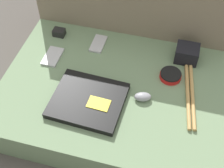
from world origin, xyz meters
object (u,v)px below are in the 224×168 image
laptop (88,100)px  speaker_puck (171,75)px  computer_mouse (143,97)px  phone_black (53,57)px  charger_brick (59,32)px  phone_silver (98,44)px  camera_pouch (187,53)px

laptop → speaker_puck: bearing=38.2°
laptop → speaker_puck: same height
computer_mouse → phone_black: computer_mouse is taller
laptop → charger_brick: charger_brick is taller
phone_silver → camera_pouch: bearing=2.1°
laptop → charger_brick: 0.45m
camera_pouch → phone_black: bearing=-166.1°
laptop → computer_mouse: (0.21, 0.07, 0.00)m
computer_mouse → phone_black: bearing=149.0°
laptop → computer_mouse: computer_mouse is taller
camera_pouch → charger_brick: (-0.63, 0.01, -0.02)m
laptop → phone_silver: bearing=102.1°
laptop → phone_black: bearing=141.9°
computer_mouse → phone_silver: (-0.27, 0.27, -0.01)m
phone_black → charger_brick: 0.16m
computer_mouse → camera_pouch: camera_pouch is taller
phone_black → charger_brick: size_ratio=2.15×
laptop → camera_pouch: size_ratio=2.93×
phone_black → speaker_puck: bearing=2.2°
laptop → phone_black: (-0.24, 0.21, -0.01)m
phone_black → charger_brick: (-0.03, 0.16, 0.01)m
computer_mouse → charger_brick: bearing=134.4°
phone_silver → computer_mouse: bearing=-44.1°
speaker_puck → charger_brick: size_ratio=1.68×
charger_brick → speaker_puck: bearing=-13.5°
computer_mouse → speaker_puck: bearing=42.9°
phone_black → computer_mouse: bearing=-15.9°
phone_silver → camera_pouch: size_ratio=1.16×
phone_silver → charger_brick: bearing=176.3°
phone_black → camera_pouch: 0.62m
phone_silver → charger_brick: (-0.21, 0.02, 0.01)m
camera_pouch → charger_brick: bearing=179.4°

